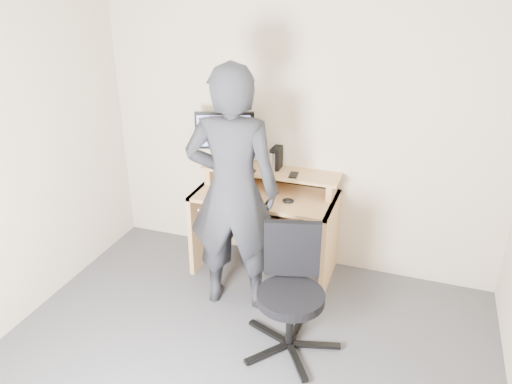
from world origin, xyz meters
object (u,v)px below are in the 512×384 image
Objects in this scene: person at (233,192)px; desk at (268,211)px; monitor at (225,134)px; office_chair at (291,286)px.

desk is at bearing -108.50° from person.
person is (-0.09, -0.58, 0.42)m from desk.
desk is 2.46× the size of monitor.
office_chair is at bearing -67.09° from monitor.
office_chair reaches higher than desk.
office_chair is at bearing 138.73° from person.
monitor is at bearing 172.33° from desk.
office_chair is 0.46× the size of person.
person reaches higher than office_chair.
person is (-0.56, 0.34, 0.48)m from office_chair.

